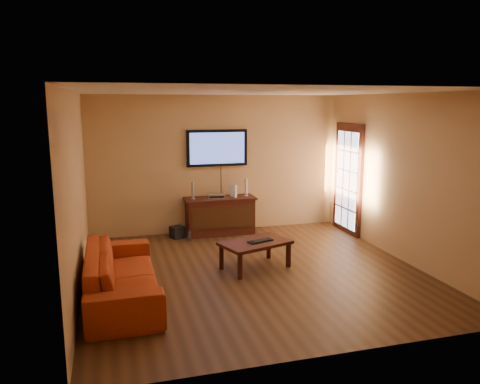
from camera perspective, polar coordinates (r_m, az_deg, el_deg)
name	(u,v)px	position (r m, az deg, el deg)	size (l,w,h in m)	color
ground_plane	(254,272)	(7.25, 1.77, -9.72)	(5.00, 5.00, 0.00)	#3B2310
room_walls	(243,158)	(7.44, 0.40, 4.21)	(5.00, 5.00, 5.00)	tan
french_door	(348,180)	(9.45, 13.00, 1.44)	(0.07, 1.02, 2.22)	black
media_console	(220,216)	(9.20, -2.44, -2.89)	(1.38, 0.53, 0.73)	black
television	(217,148)	(9.20, -2.83, 5.38)	(1.21, 0.08, 0.71)	black
coffee_table	(255,245)	(7.30, 1.86, -6.46)	(1.19, 0.93, 0.43)	black
sofa	(121,266)	(6.39, -14.26, -8.69)	(2.28, 0.67, 0.89)	#A43412
speaker_left	(193,191)	(9.01, -5.78, 0.10)	(0.09, 0.09, 0.33)	silver
speaker_right	(246,188)	(9.26, 0.74, 0.47)	(0.09, 0.09, 0.34)	silver
av_receiver	(216,196)	(9.10, -2.88, -0.48)	(0.32, 0.23, 0.07)	silver
game_console	(233,191)	(9.16, -0.81, 0.15)	(0.05, 0.18, 0.24)	white
subwoofer	(177,232)	(9.04, -7.67, -4.87)	(0.23, 0.23, 0.23)	black
bottle	(190,236)	(8.83, -6.15, -5.35)	(0.07, 0.07, 0.20)	white
keyboard	(260,241)	(7.28, 2.49, -5.97)	(0.43, 0.27, 0.02)	black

